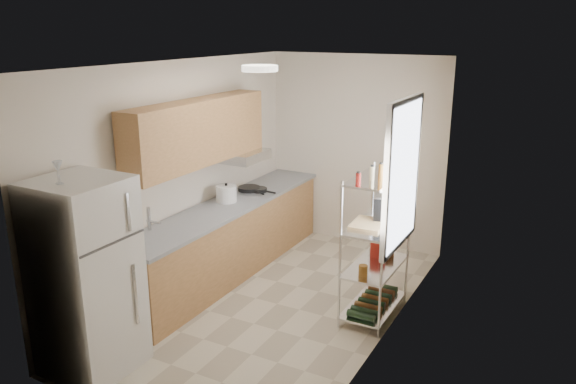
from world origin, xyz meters
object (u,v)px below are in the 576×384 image
object	(u,v)px
rice_cooker	(226,194)
frying_pan_large	(249,189)
espresso_machine	(382,207)
refrigerator	(86,277)
cutting_board	(368,224)

from	to	relation	value
rice_cooker	frying_pan_large	size ratio (longest dim) A/B	0.86
frying_pan_large	espresso_machine	xyz separation A→B (m)	(2.00, -0.60, 0.23)
refrigerator	frying_pan_large	world-z (taller)	refrigerator
frying_pan_large	refrigerator	bearing A→B (deg)	-64.28
refrigerator	espresso_machine	xyz separation A→B (m)	(1.88, 2.23, 0.28)
refrigerator	rice_cooker	bearing A→B (deg)	92.76
refrigerator	cutting_board	bearing A→B (deg)	48.33
refrigerator	espresso_machine	size ratio (longest dim) A/B	6.16
refrigerator	frying_pan_large	bearing A→B (deg)	92.50
cutting_board	espresso_machine	distance (m)	0.25
rice_cooker	espresso_machine	world-z (taller)	espresso_machine
cutting_board	espresso_machine	xyz separation A→B (m)	(0.07, 0.20, 0.13)
cutting_board	rice_cooker	bearing A→B (deg)	172.07
frying_pan_large	espresso_machine	world-z (taller)	espresso_machine
frying_pan_large	espresso_machine	size ratio (longest dim) A/B	1.01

